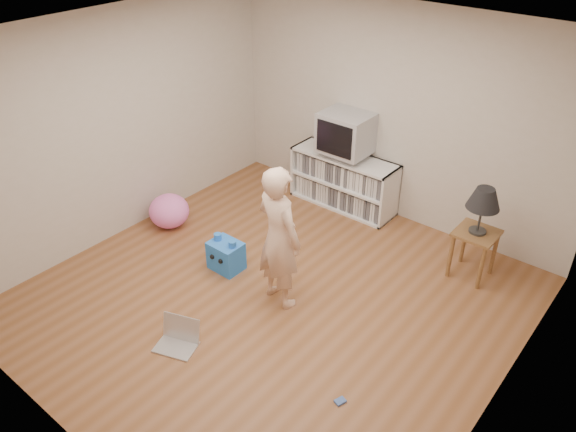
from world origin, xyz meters
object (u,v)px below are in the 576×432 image
at_px(plush_blue, 226,255).
at_px(crt_tv, 346,133).
at_px(media_unit, 344,180).
at_px(plush_pink, 169,211).
at_px(side_table, 475,243).
at_px(table_lamp, 484,199).
at_px(person, 279,237).
at_px(laptop, 179,338).
at_px(dvd_deck, 345,154).

bearing_deg(plush_blue, crt_tv, 84.24).
relative_size(media_unit, plush_pink, 2.88).
height_order(crt_tv, side_table, crt_tv).
xyz_separation_m(side_table, table_lamp, (-0.00, 0.00, 0.53)).
bearing_deg(plush_pink, media_unit, 52.57).
distance_m(person, laptop, 1.32).
distance_m(person, plush_pink, 2.02).
xyz_separation_m(media_unit, crt_tv, (0.00, -0.02, 0.67)).
height_order(crt_tv, laptop, crt_tv).
bearing_deg(side_table, crt_tv, 169.15).
height_order(media_unit, table_lamp, table_lamp).
bearing_deg(person, crt_tv, -63.04).
xyz_separation_m(media_unit, laptop, (0.26, -3.08, -0.28)).
bearing_deg(media_unit, laptop, -85.14).
bearing_deg(laptop, plush_blue, 93.36).
relative_size(dvd_deck, table_lamp, 0.87).
xyz_separation_m(table_lamp, person, (-1.34, -1.61, -0.19)).
relative_size(crt_tv, side_table, 1.09).
xyz_separation_m(side_table, laptop, (-1.65, -2.69, -0.35)).
xyz_separation_m(crt_tv, plush_pink, (-1.36, -1.76, -0.81)).
height_order(dvd_deck, crt_tv, crt_tv).
bearing_deg(person, laptop, 84.61).
xyz_separation_m(media_unit, dvd_deck, (0.00, -0.02, 0.39)).
xyz_separation_m(person, plush_blue, (-0.78, 0.03, -0.58)).
height_order(crt_tv, plush_pink, crt_tv).
bearing_deg(table_lamp, side_table, 0.00).
height_order(table_lamp, plush_blue, table_lamp).
bearing_deg(person, media_unit, -63.18).
bearing_deg(dvd_deck, media_unit, 90.00).
relative_size(crt_tv, person, 0.40).
bearing_deg(table_lamp, plush_blue, -143.28).
bearing_deg(laptop, plush_pink, 121.70).
xyz_separation_m(crt_tv, side_table, (1.91, -0.37, -0.60)).
bearing_deg(media_unit, person, -73.93).
distance_m(crt_tv, plush_pink, 2.37).
distance_m(media_unit, side_table, 1.95).
height_order(side_table, plush_blue, side_table).
distance_m(laptop, plush_pink, 2.08).
bearing_deg(laptop, table_lamp, 38.90).
bearing_deg(person, dvd_deck, -63.06).
relative_size(person, plush_pink, 3.10).
xyz_separation_m(side_table, plush_pink, (-3.27, -1.39, -0.21)).
bearing_deg(person, plush_pink, 4.33).
xyz_separation_m(dvd_deck, plush_blue, (-0.21, -1.95, -0.56)).
bearing_deg(plush_blue, table_lamp, 37.06).
distance_m(dvd_deck, laptop, 3.15).
height_order(media_unit, laptop, media_unit).
bearing_deg(crt_tv, dvd_deck, 90.00).
height_order(crt_tv, plush_blue, crt_tv).
height_order(dvd_deck, plush_blue, dvd_deck).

